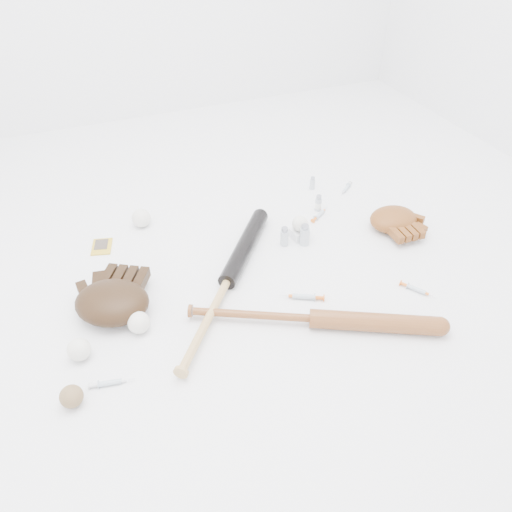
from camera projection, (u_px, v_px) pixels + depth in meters
name	position (u px, v px, depth m)	size (l,w,h in m)	color
bat_dark	(227.00, 281.00, 1.73)	(0.87, 0.06, 0.06)	black
bat_wood	(313.00, 319.00, 1.59)	(0.85, 0.06, 0.06)	brown
glove_dark	(112.00, 302.00, 1.62)	(0.29, 0.29, 0.10)	black
glove_tan	(393.00, 219.00, 2.00)	(0.23, 0.23, 0.08)	brown
trading_card	(102.00, 247.00, 1.93)	(0.07, 0.10, 0.01)	gold
pedestal	(299.00, 234.00, 1.97)	(0.06, 0.06, 0.03)	white
baseball_on_pedestal	(300.00, 224.00, 1.94)	(0.06, 0.06, 0.06)	white
baseball_left	(79.00, 350.00, 1.49)	(0.07, 0.07, 0.07)	white
baseball_upper	(141.00, 218.00, 2.02)	(0.08, 0.08, 0.08)	white
baseball_mid	(139.00, 323.00, 1.57)	(0.07, 0.07, 0.07)	white
baseball_aged	(71.00, 396.00, 1.36)	(0.06, 0.06, 0.06)	brown
syringe_0	(110.00, 383.00, 1.42)	(0.14, 0.02, 0.02)	#ADBCC6
syringe_1	(303.00, 297.00, 1.70)	(0.17, 0.03, 0.02)	#ADBCC6
syringe_2	(319.00, 215.00, 2.09)	(0.14, 0.02, 0.02)	#ADBCC6
syringe_3	(417.00, 289.00, 1.73)	(0.14, 0.02, 0.02)	#ADBCC6
syringe_4	(346.00, 188.00, 2.25)	(0.13, 0.02, 0.02)	#ADBCC6
vial_0	(318.00, 203.00, 2.11)	(0.03, 0.03, 0.07)	#B2BBC3
vial_1	(312.00, 183.00, 2.25)	(0.02, 0.02, 0.06)	#B2BBC3
vial_2	(284.00, 236.00, 1.92)	(0.03, 0.03, 0.08)	#B2BBC3
vial_3	(305.00, 235.00, 1.92)	(0.04, 0.04, 0.09)	#B2BBC3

